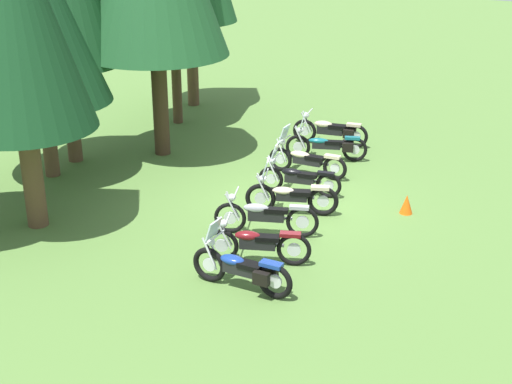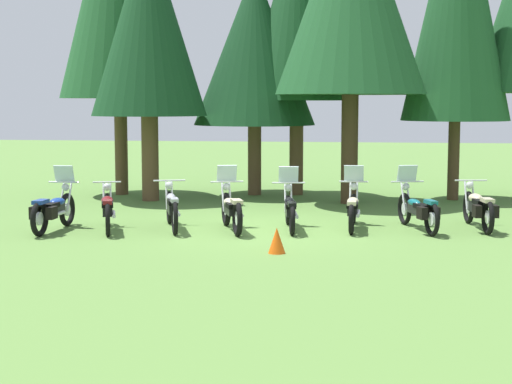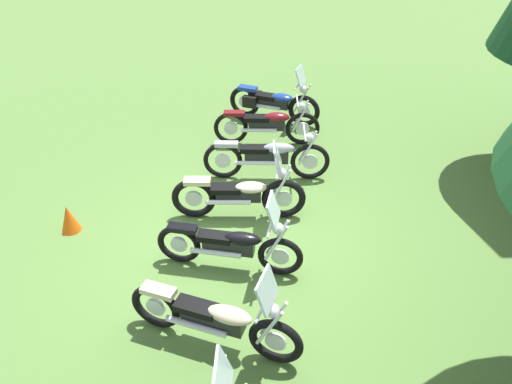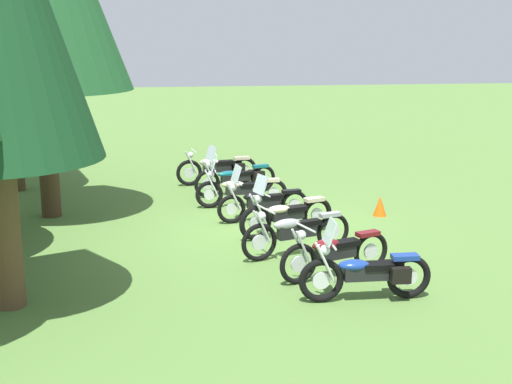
% 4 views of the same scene
% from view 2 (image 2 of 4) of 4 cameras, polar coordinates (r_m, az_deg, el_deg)
% --- Properties ---
extents(ground_plane, '(80.00, 80.00, 0.00)m').
position_cam_2_polar(ground_plane, '(17.88, 0.62, -2.66)').
color(ground_plane, '#547A38').
extents(motorcycle_0, '(0.71, 2.21, 1.38)m').
position_cam_2_polar(motorcycle_0, '(18.17, -13.92, -1.20)').
color(motorcycle_0, black).
rests_on(motorcycle_0, ground_plane).
extents(motorcycle_1, '(0.91, 2.18, 1.02)m').
position_cam_2_polar(motorcycle_1, '(18.01, -10.29, -1.20)').
color(motorcycle_1, black).
rests_on(motorcycle_1, ground_plane).
extents(motorcycle_2, '(0.98, 2.32, 1.03)m').
position_cam_2_polar(motorcycle_2, '(18.05, -5.87, -1.08)').
color(motorcycle_2, black).
rests_on(motorcycle_2, ground_plane).
extents(motorcycle_3, '(0.98, 2.18, 1.39)m').
position_cam_2_polar(motorcycle_3, '(17.73, -1.72, -1.20)').
color(motorcycle_3, black).
rests_on(motorcycle_3, ground_plane).
extents(motorcycle_4, '(0.73, 2.19, 1.35)m').
position_cam_2_polar(motorcycle_4, '(17.90, 2.38, -1.18)').
color(motorcycle_4, black).
rests_on(motorcycle_4, ground_plane).
extents(motorcycle_5, '(0.66, 2.31, 1.35)m').
position_cam_2_polar(motorcycle_5, '(18.15, 6.75, -1.12)').
color(motorcycle_5, black).
rests_on(motorcycle_5, ground_plane).
extents(motorcycle_6, '(1.01, 2.30, 1.37)m').
position_cam_2_polar(motorcycle_6, '(18.09, 11.23, -1.20)').
color(motorcycle_6, black).
rests_on(motorcycle_6, ground_plane).
extents(motorcycle_7, '(0.80, 2.36, 1.03)m').
position_cam_2_polar(motorcycle_7, '(18.59, 15.23, -1.05)').
color(motorcycle_7, black).
rests_on(motorcycle_7, ground_plane).
extents(pine_tree_1, '(3.23, 3.23, 7.67)m').
position_cam_2_polar(pine_tree_1, '(23.36, -7.51, 11.67)').
color(pine_tree_1, brown).
rests_on(pine_tree_1, ground_plane).
extents(pine_tree_2, '(3.62, 3.62, 6.73)m').
position_cam_2_polar(pine_tree_2, '(24.60, -0.10, 10.05)').
color(pine_tree_2, brown).
rests_on(pine_tree_2, ground_plane).
extents(pine_tree_3, '(3.07, 3.07, 8.34)m').
position_cam_2_polar(pine_tree_3, '(24.76, 2.88, 12.69)').
color(pine_tree_3, brown).
rests_on(pine_tree_3, ground_plane).
extents(traffic_cone, '(0.32, 0.32, 0.48)m').
position_cam_2_polar(traffic_cone, '(15.11, 1.46, -3.39)').
color(traffic_cone, '#EA590F').
rests_on(traffic_cone, ground_plane).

